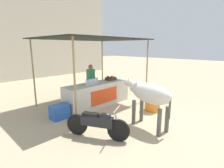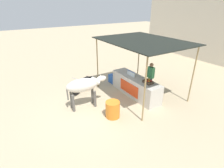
% 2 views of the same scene
% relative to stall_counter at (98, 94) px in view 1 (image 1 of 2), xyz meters
% --- Properties ---
extents(ground_plane, '(60.00, 60.00, 0.00)m').
position_rel_stall_counter_xyz_m(ground_plane, '(0.00, -2.20, -0.48)').
color(ground_plane, tan).
extents(building_wall_far, '(16.00, 0.50, 6.88)m').
position_rel_stall_counter_xyz_m(building_wall_far, '(0.00, 8.53, 2.96)').
color(building_wall_far, beige).
rests_on(building_wall_far, ground).
extents(stall_counter, '(3.00, 0.82, 0.96)m').
position_rel_stall_counter_xyz_m(stall_counter, '(0.00, 0.00, 0.00)').
color(stall_counter, beige).
rests_on(stall_counter, ground).
extents(stall_awning, '(4.20, 3.20, 2.75)m').
position_rel_stall_counter_xyz_m(stall_awning, '(0.00, 0.30, 2.16)').
color(stall_awning, black).
rests_on(stall_awning, ground).
extents(water_bottle_row, '(0.61, 0.07, 0.25)m').
position_rel_stall_counter_xyz_m(water_bottle_row, '(-0.35, -0.05, 0.59)').
color(water_bottle_row, silver).
rests_on(water_bottle_row, stall_counter).
extents(fruit_crate, '(0.44, 0.32, 0.18)m').
position_rel_stall_counter_xyz_m(fruit_crate, '(0.82, 0.05, 0.55)').
color(fruit_crate, '#3F3326').
rests_on(fruit_crate, stall_counter).
extents(vendor_behind_counter, '(0.34, 0.22, 1.65)m').
position_rel_stall_counter_xyz_m(vendor_behind_counter, '(0.25, 0.75, 0.37)').
color(vendor_behind_counter, '#383842').
rests_on(vendor_behind_counter, ground).
extents(cooler_box, '(0.60, 0.44, 0.48)m').
position_rel_stall_counter_xyz_m(cooler_box, '(-1.86, -0.10, -0.24)').
color(cooler_box, blue).
rests_on(cooler_box, ground).
extents(water_barrel, '(0.59, 0.59, 0.70)m').
position_rel_stall_counter_xyz_m(water_barrel, '(1.02, -2.00, -0.13)').
color(water_barrel, orange).
rests_on(water_barrel, ground).
extents(cow, '(0.71, 1.85, 1.44)m').
position_rel_stall_counter_xyz_m(cow, '(-0.32, -2.64, 0.55)').
color(cow, silver).
rests_on(cow, ground).
extents(motorcycle_parked, '(0.94, 1.65, 0.90)m').
position_rel_stall_counter_xyz_m(motorcycle_parked, '(-1.82, -2.03, -0.05)').
color(motorcycle_parked, black).
rests_on(motorcycle_parked, ground).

